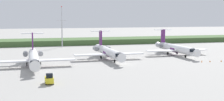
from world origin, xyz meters
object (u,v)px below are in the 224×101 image
at_px(regional_jet_third, 175,48).
at_px(safety_cone_rear_marker, 221,61).
at_px(regional_jet_second, 108,52).
at_px(safety_cone_mid_marker, 210,61).
at_px(baggage_tug, 49,79).
at_px(safety_cone_front_marker, 202,61).
at_px(regional_jet_nearest, 34,57).
at_px(antenna_mast, 62,30).

relative_size(regional_jet_third, safety_cone_rear_marker, 56.36).
height_order(regional_jet_second, safety_cone_mid_marker, regional_jet_second).
bearing_deg(baggage_tug, safety_cone_front_marker, 21.52).
xyz_separation_m(regional_jet_nearest, safety_cone_mid_marker, (52.96, -5.74, -2.26)).
bearing_deg(regional_jet_nearest, safety_cone_front_marker, -6.36).
relative_size(antenna_mast, safety_cone_front_marker, 33.87).
bearing_deg(baggage_tug, safety_cone_rear_marker, 18.51).
relative_size(regional_jet_third, baggage_tug, 9.69).
bearing_deg(safety_cone_front_marker, baggage_tug, -158.48).
bearing_deg(safety_cone_mid_marker, regional_jet_nearest, 173.81).
bearing_deg(regional_jet_third, safety_cone_mid_marker, -82.91).
distance_m(antenna_mast, safety_cone_rear_marker, 73.44).
xyz_separation_m(antenna_mast, safety_cone_rear_marker, (42.76, -59.23, -7.53)).
bearing_deg(safety_cone_front_marker, safety_cone_rear_marker, -6.00).
bearing_deg(regional_jet_nearest, safety_cone_mid_marker, -6.19).
bearing_deg(regional_jet_nearest, antenna_mast, 75.35).
distance_m(regional_jet_third, safety_cone_mid_marker, 19.42).
relative_size(regional_jet_second, safety_cone_rear_marker, 56.36).
xyz_separation_m(regional_jet_third, baggage_tug, (-47.97, -37.75, -1.53)).
height_order(regional_jet_third, safety_cone_rear_marker, regional_jet_third).
distance_m(regional_jet_third, antenna_mast, 54.24).
relative_size(safety_cone_front_marker, safety_cone_mid_marker, 1.00).
relative_size(regional_jet_nearest, safety_cone_front_marker, 56.36).
bearing_deg(regional_jet_second, safety_cone_rear_marker, -24.59).
distance_m(baggage_tug, safety_cone_mid_marker, 53.68).
relative_size(regional_jet_third, safety_cone_front_marker, 56.36).
relative_size(regional_jet_nearest, safety_cone_rear_marker, 56.36).
height_order(baggage_tug, safety_cone_mid_marker, baggage_tug).
distance_m(regional_jet_nearest, regional_jet_third, 52.32).
height_order(regional_jet_nearest, baggage_tug, regional_jet_nearest).
xyz_separation_m(regional_jet_nearest, safety_cone_front_marker, (50.18, -5.59, -2.26)).
relative_size(regional_jet_second, safety_cone_mid_marker, 56.36).
height_order(safety_cone_front_marker, safety_cone_rear_marker, same).
xyz_separation_m(regional_jet_second, baggage_tug, (-21.33, -33.03, -1.53)).
height_order(regional_jet_third, antenna_mast, antenna_mast).
height_order(regional_jet_third, safety_cone_mid_marker, regional_jet_third).
xyz_separation_m(baggage_tug, safety_cone_mid_marker, (50.35, 18.61, -0.73)).
distance_m(regional_jet_nearest, regional_jet_second, 25.46).
relative_size(regional_jet_second, antenna_mast, 1.66).
bearing_deg(regional_jet_second, safety_cone_front_marker, -28.55).
height_order(regional_jet_nearest, regional_jet_second, same).
height_order(regional_jet_nearest, antenna_mast, antenna_mast).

